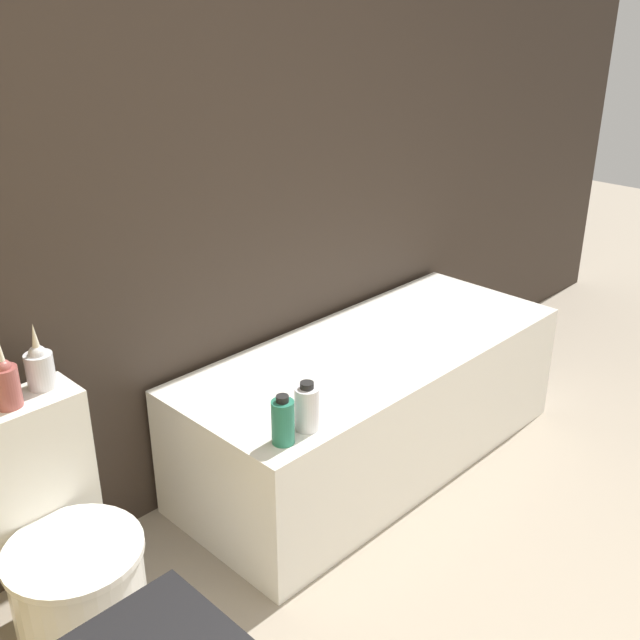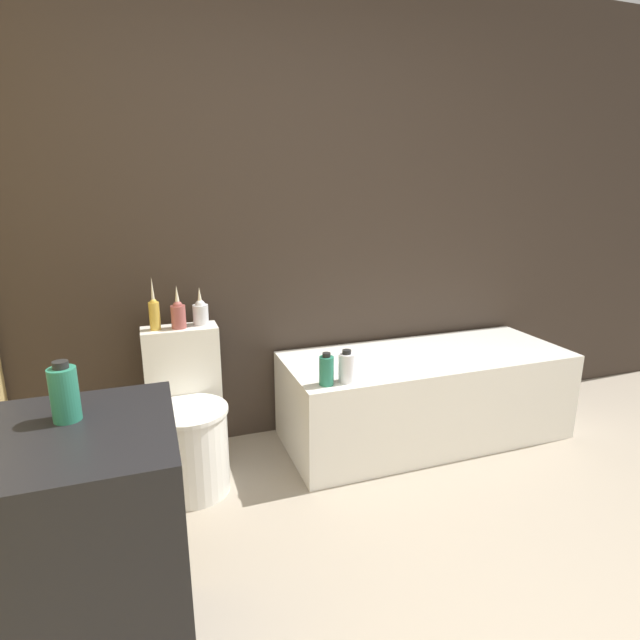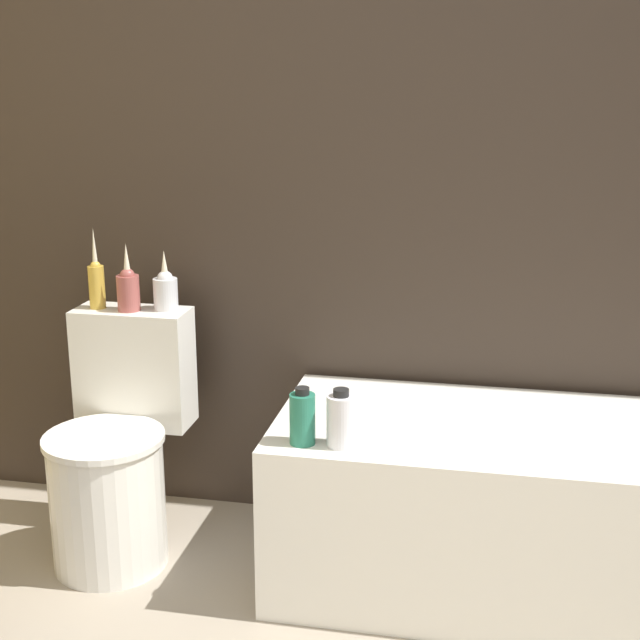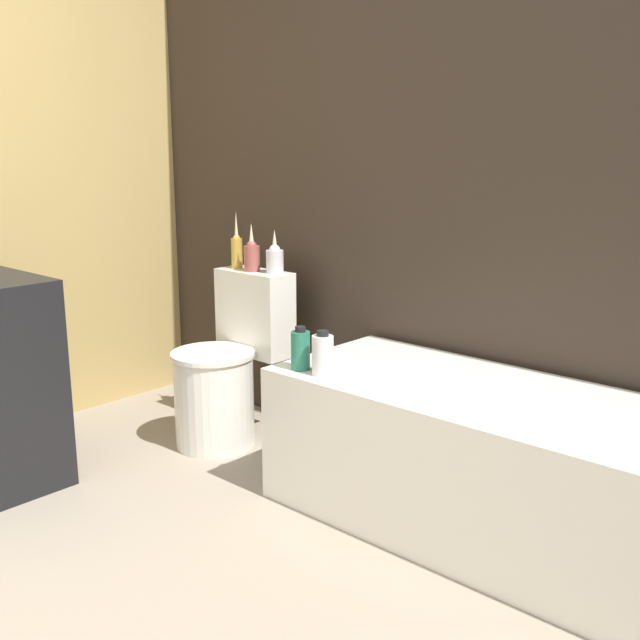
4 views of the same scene
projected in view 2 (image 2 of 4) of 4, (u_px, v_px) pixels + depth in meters
The scene contains 10 objects.
wall_back_tiled at pixel (293, 216), 2.83m from camera, with size 6.40×0.06×2.60m.
bathtub at pixel (425, 394), 2.97m from camera, with size 1.67×0.67×0.52m.
toilet at pixel (188, 423), 2.48m from camera, with size 0.38×0.53×0.77m.
vanity_counter at pixel (48, 572), 1.40m from camera, with size 0.74×0.55×0.84m.
soap_bottle_glass at pixel (64, 393), 1.36m from camera, with size 0.07×0.07×0.17m.
vase_gold at pixel (154, 312), 2.47m from camera, with size 0.05×0.05×0.27m.
vase_silver at pixel (178, 314), 2.50m from camera, with size 0.07×0.07×0.22m.
vase_bronze at pixel (201, 312), 2.57m from camera, with size 0.08×0.08×0.20m.
shampoo_bottle_tall at pixel (326, 370), 2.44m from camera, with size 0.07×0.07×0.16m.
shampoo_bottle_short at pixel (346, 367), 2.47m from camera, with size 0.08×0.08×0.17m.
Camera 2 is at (-0.81, -0.68, 1.47)m, focal length 28.00 mm.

